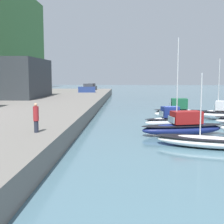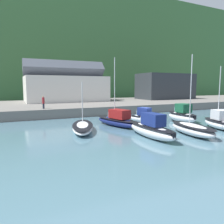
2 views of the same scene
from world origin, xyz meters
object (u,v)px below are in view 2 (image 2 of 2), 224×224
(moored_boat_1, at_px, (118,120))
(moored_boat_6, at_px, (220,122))
(moored_boat_2, at_px, (143,117))
(moored_boat_0, at_px, (83,127))
(person_on_quay, at_px, (43,102))
(moored_boat_5, at_px, (192,129))
(moored_boat_4, at_px, (151,129))
(moored_boat_3, at_px, (182,115))

(moored_boat_1, distance_m, moored_boat_6, 13.10)
(moored_boat_2, bearing_deg, moored_boat_0, 174.16)
(moored_boat_2, relative_size, person_on_quay, 2.61)
(moored_boat_5, bearing_deg, person_on_quay, 132.28)
(moored_boat_5, height_order, person_on_quay, moored_boat_5)
(moored_boat_2, xyz_separation_m, moored_boat_4, (-4.34, -8.17, 0.14))
(moored_boat_4, bearing_deg, moored_boat_0, 130.36)
(moored_boat_0, bearing_deg, moored_boat_1, 28.81)
(moored_boat_1, bearing_deg, moored_boat_0, 176.63)
(moored_boat_3, bearing_deg, moored_boat_0, -175.95)
(moored_boat_2, bearing_deg, moored_boat_5, -102.48)
(moored_boat_5, xyz_separation_m, person_on_quay, (-13.18, 20.15, 2.04))
(moored_boat_0, distance_m, moored_boat_1, 5.38)
(moored_boat_2, xyz_separation_m, moored_boat_3, (5.69, -1.89, 0.21))
(person_on_quay, bearing_deg, moored_boat_6, -44.86)
(person_on_quay, bearing_deg, moored_boat_5, -56.80)
(moored_boat_1, height_order, moored_boat_6, moored_boat_1)
(moored_boat_6, relative_size, person_on_quay, 3.70)
(moored_boat_5, bearing_deg, moored_boat_2, 102.86)
(moored_boat_3, distance_m, person_on_quay, 22.54)
(moored_boat_4, relative_size, moored_boat_5, 0.85)
(person_on_quay, bearing_deg, moored_boat_3, -35.56)
(moored_boat_6, bearing_deg, moored_boat_0, 179.72)
(moored_boat_6, xyz_separation_m, person_on_quay, (-19.08, 18.98, 1.82))
(moored_boat_2, height_order, person_on_quay, person_on_quay)
(moored_boat_3, xyz_separation_m, moored_boat_6, (0.79, -5.91, -0.14))
(moored_boat_2, xyz_separation_m, moored_boat_6, (6.48, -7.80, 0.06))
(moored_boat_0, xyz_separation_m, person_on_quay, (-2.73, 12.99, 2.21))
(moored_boat_1, bearing_deg, moored_boat_4, -102.30)
(moored_boat_0, distance_m, moored_boat_5, 12.67)
(moored_boat_5, bearing_deg, moored_boat_0, 154.70)
(moored_boat_0, bearing_deg, moored_boat_4, -31.06)
(moored_boat_2, distance_m, moored_boat_5, 8.99)
(moored_boat_1, bearing_deg, person_on_quay, 109.48)
(moored_boat_0, height_order, moored_boat_6, moored_boat_6)
(moored_boat_3, height_order, person_on_quay, person_on_quay)
(moored_boat_1, xyz_separation_m, moored_boat_5, (5.18, -8.17, -0.16))
(moored_boat_3, distance_m, moored_boat_6, 5.97)
(moored_boat_0, height_order, moored_boat_1, moored_boat_1)
(moored_boat_2, bearing_deg, moored_boat_4, -134.24)
(moored_boat_0, relative_size, moored_boat_1, 0.93)
(moored_boat_2, bearing_deg, moored_boat_1, 173.63)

